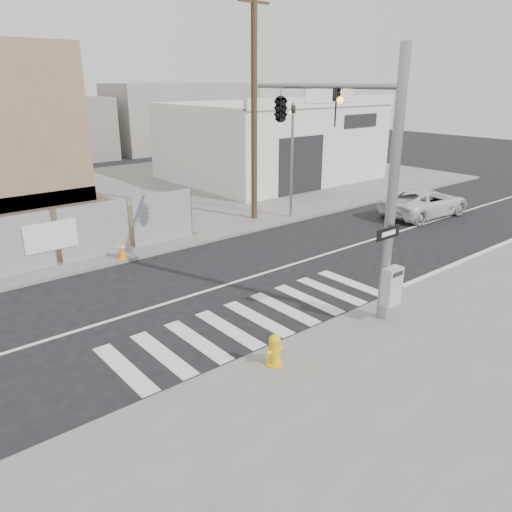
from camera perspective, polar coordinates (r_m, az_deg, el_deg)
ground at (r=15.82m, az=-5.68°, el=-3.99°), size 100.00×100.00×0.00m
sidewalk_far at (r=28.00m, az=-22.15°, el=5.21°), size 50.00×20.00×0.12m
signal_pole at (r=14.63m, az=6.72°, el=13.49°), size 0.96×5.87×7.00m
far_signal_pole at (r=23.31m, az=4.15°, el=12.55°), size 0.16×0.20×5.60m
concrete_wall_right at (r=27.39m, az=-24.10°, el=11.76°), size 5.50×1.30×8.00m
auto_shop at (r=33.58m, az=1.59°, el=13.07°), size 12.00×10.20×5.95m
utility_pole_right at (r=22.85m, az=-0.21°, el=16.79°), size 1.60×0.28×10.00m
fire_hydrant at (r=11.51m, az=2.14°, el=-10.67°), size 0.50×0.50×0.75m
suv at (r=25.66m, az=18.74°, el=5.82°), size 4.96×2.55×1.34m
traffic_cone_d at (r=18.76m, az=-15.09°, el=0.74°), size 0.40×0.40×0.70m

